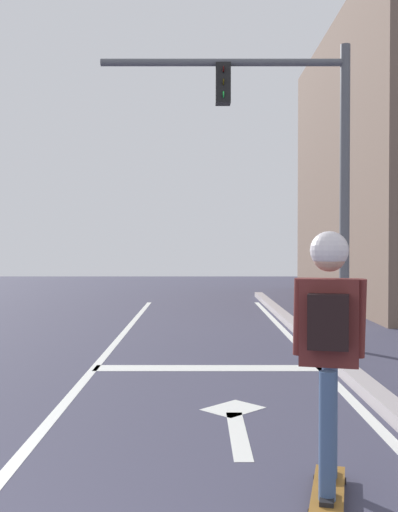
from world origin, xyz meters
name	(u,v)px	position (x,y,z in m)	size (l,w,h in m)	color
lane_line_center	(88,379)	(0.09, 6.00, 0.00)	(0.12, 20.00, 0.01)	silver
lane_line_curbside	(334,379)	(3.22, 6.00, 0.00)	(0.12, 20.00, 0.01)	silver
stop_bar	(215,368)	(1.73, 6.67, 0.00)	(3.28, 0.40, 0.01)	silver
lane_arrow_stem	(241,434)	(1.89, 3.76, 0.00)	(0.16, 1.40, 0.01)	silver
lane_arrow_head	(236,408)	(1.89, 4.61, 0.00)	(0.56, 0.44, 0.01)	silver
curb_strip	(353,374)	(3.47, 6.00, 0.07)	(0.24, 24.00, 0.14)	#A09798
skateboard	(331,490)	(2.41, 2.37, 0.07)	(0.41, 0.88, 0.08)	brown
skater	(332,325)	(2.40, 2.36, 1.19)	(0.47, 0.63, 1.73)	#3C5378
traffic_signal_mast	(294,142)	(3.03, 8.17, 3.37)	(4.03, 0.34, 4.94)	#54565C
roadside_tree	(371,251)	(5.80, 13.53, 1.53)	(0.94, 0.93, 3.53)	brown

